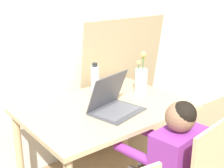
{
  "coord_description": "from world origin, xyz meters",
  "views": [
    {
      "loc": [
        -0.89,
        -0.0,
        1.56
      ],
      "look_at": [
        0.29,
        1.49,
        0.91
      ],
      "focal_mm": 50.0,
      "sensor_mm": 36.0,
      "label": 1
    }
  ],
  "objects_px": {
    "person_seated": "(167,160)",
    "water_bottle": "(95,81)",
    "laptop": "(113,103)",
    "flower_vase": "(141,79)"
  },
  "relations": [
    {
      "from": "person_seated",
      "to": "water_bottle",
      "type": "distance_m",
      "value": 0.82
    },
    {
      "from": "laptop",
      "to": "flower_vase",
      "type": "relative_size",
      "value": 1.14
    },
    {
      "from": "person_seated",
      "to": "laptop",
      "type": "height_order",
      "value": "laptop"
    },
    {
      "from": "person_seated",
      "to": "flower_vase",
      "type": "xyz_separation_m",
      "value": [
        0.38,
        0.63,
        0.24
      ]
    },
    {
      "from": "person_seated",
      "to": "laptop",
      "type": "relative_size",
      "value": 2.61
    },
    {
      "from": "person_seated",
      "to": "laptop",
      "type": "distance_m",
      "value": 0.52
    },
    {
      "from": "flower_vase",
      "to": "water_bottle",
      "type": "xyz_separation_m",
      "value": [
        -0.32,
        0.15,
        0.01
      ]
    },
    {
      "from": "flower_vase",
      "to": "person_seated",
      "type": "bearing_deg",
      "value": -121.03
    },
    {
      "from": "person_seated",
      "to": "laptop",
      "type": "bearing_deg",
      "value": -97.73
    },
    {
      "from": "person_seated",
      "to": "water_bottle",
      "type": "bearing_deg",
      "value": -102.35
    }
  ]
}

